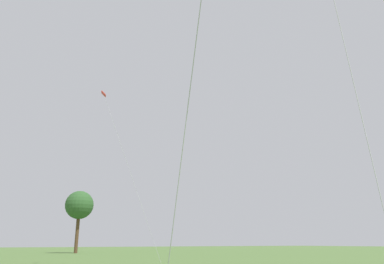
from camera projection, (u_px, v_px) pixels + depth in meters
small_kite_delta_white at (111, 116)px, 29.07m from camera, size 4.32×2.98×12.91m
tree_shrub_far at (79, 205)px, 60.92m from camera, size 4.44×4.44×9.60m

